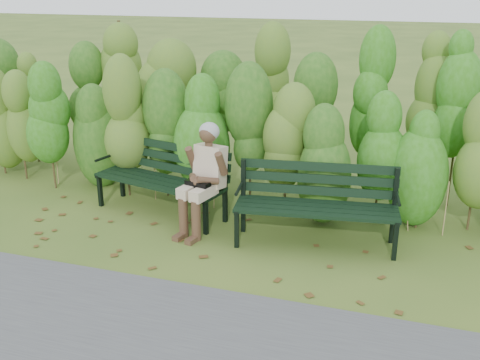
% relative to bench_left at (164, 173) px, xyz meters
% --- Properties ---
extents(ground, '(80.00, 80.00, 0.00)m').
position_rel_bench_left_xyz_m(ground, '(1.23, -0.81, -0.55)').
color(ground, '#3F5A20').
extents(footpath, '(60.00, 2.50, 0.01)m').
position_rel_bench_left_xyz_m(footpath, '(1.23, -3.01, -0.55)').
color(footpath, '#474749').
rests_on(footpath, ground).
extents(hedge_band, '(11.04, 1.67, 2.42)m').
position_rel_bench_left_xyz_m(hedge_band, '(1.23, 1.05, 0.70)').
color(hedge_band, '#47381E').
rests_on(hedge_band, ground).
extents(leaf_litter, '(5.93, 2.20, 0.01)m').
position_rel_bench_left_xyz_m(leaf_litter, '(1.85, -0.72, -0.55)').
color(leaf_litter, brown).
rests_on(leaf_litter, ground).
extents(bench_left, '(1.97, 1.03, 0.94)m').
position_rel_bench_left_xyz_m(bench_left, '(0.00, 0.00, 0.00)').
color(bench_left, black).
rests_on(bench_left, ground).
extents(bench_right, '(1.98, 0.87, 0.96)m').
position_rel_bench_left_xyz_m(bench_right, '(2.15, -0.31, 0.01)').
color(bench_right, black).
rests_on(bench_right, ground).
extents(seated_woman, '(0.58, 0.85, 1.38)m').
position_rel_bench_left_xyz_m(seated_woman, '(0.73, -0.37, 0.22)').
color(seated_woman, beige).
rests_on(seated_woman, ground).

